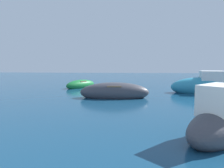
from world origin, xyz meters
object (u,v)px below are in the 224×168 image
object	(u,v)px
moored_boat_0	(114,92)
moored_boat_4	(206,86)
moored_boat_6	(81,85)
moored_boat_5	(224,122)

from	to	relation	value
moored_boat_0	moored_boat_4	size ratio (longest dim) A/B	0.87
moored_boat_6	moored_boat_0	bearing A→B (deg)	-112.09
moored_boat_5	moored_boat_6	distance (m)	13.81
moored_boat_4	moored_boat_6	size ratio (longest dim) A/B	1.61
moored_boat_4	moored_boat_0	bearing A→B (deg)	28.77
moored_boat_6	moored_boat_5	bearing A→B (deg)	-114.41
moored_boat_4	moored_boat_5	bearing A→B (deg)	81.53
moored_boat_0	moored_boat_5	world-z (taller)	moored_boat_5
moored_boat_4	moored_boat_6	bearing A→B (deg)	-7.60
moored_boat_0	moored_boat_6	distance (m)	6.05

